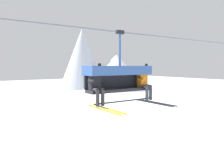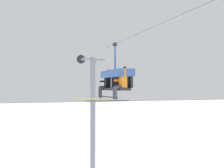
% 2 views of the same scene
% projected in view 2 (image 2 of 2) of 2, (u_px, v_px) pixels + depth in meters
% --- Properties ---
extents(lift_tower_near, '(0.36, 1.88, 7.96)m').
position_uv_depth(lift_tower_near, '(93.00, 114.00, 18.28)').
color(lift_tower_near, slate).
rests_on(lift_tower_near, ground_plane).
extents(lift_cable, '(18.85, 0.05, 0.05)m').
position_uv_depth(lift_cable, '(132.00, 37.00, 10.11)').
color(lift_cable, slate).
extents(chairlift_chair, '(2.41, 0.74, 2.31)m').
position_uv_depth(chairlift_chair, '(117.00, 77.00, 11.88)').
color(chairlift_chair, '#232328').
extents(skier_black, '(0.48, 1.70, 1.34)m').
position_uv_depth(skier_black, '(105.00, 84.00, 12.74)').
color(skier_black, black).
extents(skier_orange, '(0.48, 1.70, 1.34)m').
position_uv_depth(skier_orange, '(120.00, 83.00, 10.87)').
color(skier_orange, orange).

